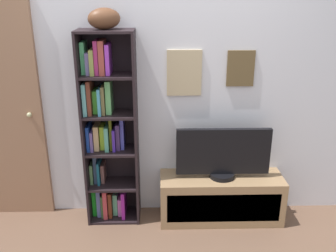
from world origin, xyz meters
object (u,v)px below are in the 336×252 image
at_px(bookshelf, 107,132).
at_px(football, 104,19).
at_px(tv_stand, 221,198).
at_px(television, 223,154).

height_order(bookshelf, football, football).
height_order(football, tv_stand, football).
height_order(bookshelf, television, bookshelf).
bearing_deg(football, television, -2.47).
distance_m(football, television, 1.49).
distance_m(bookshelf, football, 0.95).
distance_m(football, tv_stand, 1.84).
xyz_separation_m(bookshelf, tv_stand, (1.01, -0.07, -0.62)).
relative_size(bookshelf, tv_stand, 1.55).
distance_m(bookshelf, tv_stand, 1.19).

